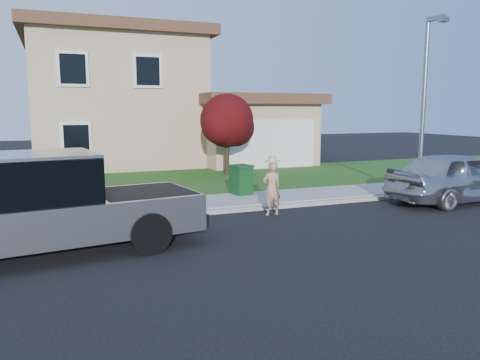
# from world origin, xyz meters

# --- Properties ---
(ground) EXTENTS (80.00, 80.00, 0.00)m
(ground) POSITION_xyz_m (0.00, 0.00, 0.00)
(ground) COLOR black
(ground) RESTS_ON ground
(curb) EXTENTS (40.00, 0.20, 0.12)m
(curb) POSITION_xyz_m (1.00, 2.90, 0.06)
(curb) COLOR gray
(curb) RESTS_ON ground
(sidewalk) EXTENTS (40.00, 2.00, 0.15)m
(sidewalk) POSITION_xyz_m (1.00, 4.00, 0.07)
(sidewalk) COLOR gray
(sidewalk) RESTS_ON ground
(lawn) EXTENTS (40.00, 7.00, 0.10)m
(lawn) POSITION_xyz_m (1.00, 8.50, 0.05)
(lawn) COLOR #1E3F12
(lawn) RESTS_ON ground
(house) EXTENTS (14.00, 11.30, 6.85)m
(house) POSITION_xyz_m (1.31, 16.38, 3.17)
(house) COLOR tan
(house) RESTS_ON ground
(pickup_truck) EXTENTS (6.42, 2.93, 2.04)m
(pickup_truck) POSITION_xyz_m (-3.37, 0.62, 0.95)
(pickup_truck) COLOR black
(pickup_truck) RESTS_ON ground
(woman) EXTENTS (0.54, 0.39, 1.62)m
(woman) POSITION_xyz_m (2.34, 2.17, 0.77)
(woman) COLOR tan
(woman) RESTS_ON ground
(sedan) EXTENTS (4.78, 2.10, 1.60)m
(sedan) POSITION_xyz_m (8.48, 1.65, 0.80)
(sedan) COLOR #ABACB2
(sedan) RESTS_ON ground
(ornamental_tree) EXTENTS (2.52, 2.27, 3.46)m
(ornamental_tree) POSITION_xyz_m (3.77, 9.54, 2.31)
(ornamental_tree) COLOR black
(ornamental_tree) RESTS_ON lawn
(trash_bin) EXTENTS (0.70, 0.77, 0.95)m
(trash_bin) POSITION_xyz_m (2.47, 4.73, 0.63)
(trash_bin) COLOR #103C17
(trash_bin) RESTS_ON sidewalk
(street_lamp) EXTENTS (0.30, 0.75, 5.73)m
(street_lamp) POSITION_xyz_m (7.99, 2.69, 3.26)
(street_lamp) COLOR slate
(street_lamp) RESTS_ON ground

